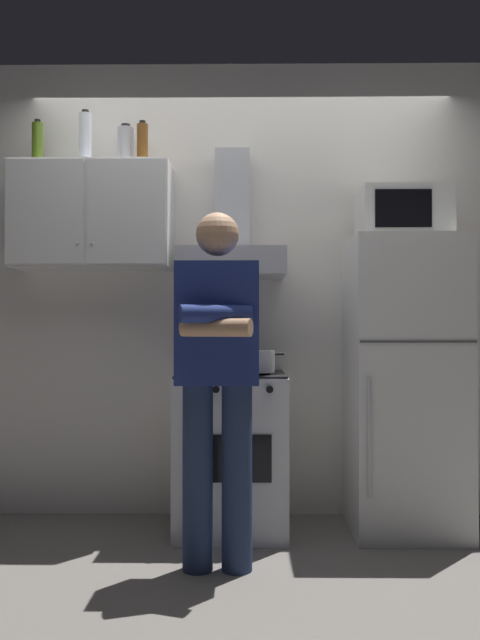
# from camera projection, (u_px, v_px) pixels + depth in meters

# --- Properties ---
(ground_plane) EXTENTS (7.00, 7.00, 0.00)m
(ground_plane) POSITION_uv_depth(u_px,v_px,m) (240.00, 545.00, 3.32)
(ground_plane) COLOR slate
(back_wall_tiled) EXTENTS (4.80, 0.10, 2.70)m
(back_wall_tiled) POSITION_uv_depth(u_px,v_px,m) (241.00, 288.00, 3.94)
(back_wall_tiled) COLOR silver
(back_wall_tiled) RESTS_ON ground_plane
(upper_cabinet) EXTENTS (0.90, 0.37, 0.60)m
(upper_cabinet) POSITION_uv_depth(u_px,v_px,m) (93.00, 216.00, 3.73)
(upper_cabinet) COLOR silver
(stove_oven) EXTENTS (0.60, 0.62, 0.87)m
(stove_oven) POSITION_uv_depth(u_px,v_px,m) (231.00, 451.00, 3.58)
(stove_oven) COLOR white
(stove_oven) RESTS_ON ground_plane
(range_hood) EXTENTS (0.60, 0.44, 0.75)m
(range_hood) POSITION_uv_depth(u_px,v_px,m) (232.00, 243.00, 3.72)
(range_hood) COLOR #B7BABF
(refrigerator) EXTENTS (0.60, 0.62, 1.60)m
(refrigerator) POSITION_uv_depth(u_px,v_px,m) (404.00, 384.00, 3.57)
(refrigerator) COLOR white
(refrigerator) RESTS_ON ground_plane
(microwave) EXTENTS (0.48, 0.37, 0.28)m
(microwave) POSITION_uv_depth(u_px,v_px,m) (403.00, 214.00, 3.60)
(microwave) COLOR silver
(microwave) RESTS_ON refrigerator
(person_standing) EXTENTS (0.38, 0.33, 1.64)m
(person_standing) POSITION_uv_depth(u_px,v_px,m) (217.00, 373.00, 2.98)
(person_standing) COLOR navy
(person_standing) RESTS_ON ground_plane
(cooking_pot) EXTENTS (0.31, 0.21, 0.11)m
(cooking_pot) POSITION_uv_depth(u_px,v_px,m) (255.00, 361.00, 3.46)
(cooking_pot) COLOR #B7BABF
(cooking_pot) RESTS_ON stove_oven
(bottle_olive_oil) EXTENTS (0.06, 0.06, 0.27)m
(bottle_olive_oil) POSITION_uv_depth(u_px,v_px,m) (38.00, 144.00, 3.77)
(bottle_olive_oil) COLOR #4C6B19
(bottle_olive_oil) RESTS_ON upper_cabinet
(bottle_vodka_clear) EXTENTS (0.07, 0.07, 0.32)m
(bottle_vodka_clear) POSITION_uv_depth(u_px,v_px,m) (85.00, 139.00, 3.76)
(bottle_vodka_clear) COLOR silver
(bottle_vodka_clear) RESTS_ON upper_cabinet
(bottle_beer_brown) EXTENTS (0.06, 0.06, 0.25)m
(bottle_beer_brown) POSITION_uv_depth(u_px,v_px,m) (142.00, 144.00, 3.73)
(bottle_beer_brown) COLOR brown
(bottle_beer_brown) RESTS_ON upper_cabinet
(bottle_canister_steel) EXTENTS (0.10, 0.10, 0.24)m
(bottle_canister_steel) POSITION_uv_depth(u_px,v_px,m) (126.00, 146.00, 3.76)
(bottle_canister_steel) COLOR #B2B5BA
(bottle_canister_steel) RESTS_ON upper_cabinet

